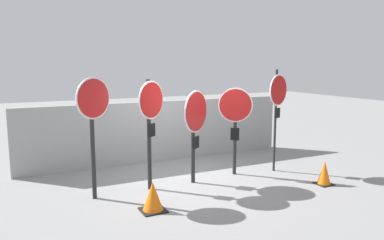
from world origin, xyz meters
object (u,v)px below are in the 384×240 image
stop_sign_1 (150,115)px  traffic_cone_1 (153,197)px  traffic_cone_0 (324,173)px  stop_sign_2 (195,120)px  stop_sign_4 (278,99)px  stop_sign_3 (235,115)px  stop_sign_0 (93,114)px

stop_sign_1 → traffic_cone_1: size_ratio=4.28×
stop_sign_1 → traffic_cone_0: (3.47, -1.35, -1.32)m
stop_sign_2 → stop_sign_4: bearing=-34.1°
traffic_cone_1 → stop_sign_3: bearing=26.2°
stop_sign_0 → stop_sign_2: (2.17, 0.03, -0.27)m
stop_sign_3 → traffic_cone_0: 2.32m
traffic_cone_1 → stop_sign_2: bearing=38.0°
stop_sign_0 → stop_sign_1: 1.16m
stop_sign_1 → traffic_cone_1: stop_sign_1 is taller
traffic_cone_0 → traffic_cone_1: 3.86m
stop_sign_4 → traffic_cone_1: 4.00m
stop_sign_4 → traffic_cone_1: stop_sign_4 is taller
stop_sign_1 → stop_sign_4: bearing=-33.4°
stop_sign_0 → stop_sign_3: bearing=-25.7°
stop_sign_0 → traffic_cone_1: bearing=-82.0°
stop_sign_1 → traffic_cone_0: 3.95m
stop_sign_0 → traffic_cone_0: (4.63, -1.30, -1.41)m
stop_sign_2 → stop_sign_0: bearing=147.9°
stop_sign_3 → traffic_cone_1: 3.01m
stop_sign_1 → stop_sign_3: 2.12m
stop_sign_0 → stop_sign_1: stop_sign_0 is taller
stop_sign_0 → traffic_cone_1: size_ratio=4.39×
stop_sign_4 → stop_sign_2: bearing=157.9°
traffic_cone_0 → traffic_cone_1: (-3.85, 0.25, 0.01)m
stop_sign_3 → stop_sign_4: 1.14m
stop_sign_2 → stop_sign_1: bearing=145.7°
stop_sign_1 → stop_sign_3: (2.11, 0.12, -0.15)m
stop_sign_0 → stop_sign_4: stop_sign_4 is taller
stop_sign_2 → traffic_cone_0: stop_sign_2 is taller
traffic_cone_0 → traffic_cone_1: size_ratio=0.98×
stop_sign_2 → stop_sign_4: stop_sign_4 is taller
stop_sign_2 → stop_sign_4: (2.17, -0.04, 0.39)m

